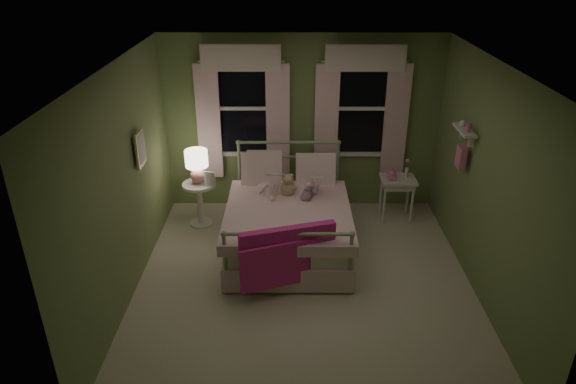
{
  "coord_description": "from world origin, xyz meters",
  "views": [
    {
      "loc": [
        -0.17,
        -5.07,
        3.7
      ],
      "look_at": [
        -0.2,
        0.46,
        1.0
      ],
      "focal_mm": 32.0,
      "sensor_mm": 36.0,
      "label": 1
    }
  ],
  "objects_px": {
    "bed": "(288,223)",
    "table_lamp": "(197,163)",
    "teddy_bear": "(288,186)",
    "nightstand_left": "(200,198)",
    "child_right": "(309,170)",
    "nightstand_right": "(398,185)",
    "child_left": "(267,169)"
  },
  "relations": [
    {
      "from": "child_left",
      "to": "teddy_bear",
      "type": "height_order",
      "value": "child_left"
    },
    {
      "from": "teddy_bear",
      "to": "nightstand_left",
      "type": "bearing_deg",
      "value": 163.51
    },
    {
      "from": "bed",
      "to": "child_left",
      "type": "distance_m",
      "value": 0.78
    },
    {
      "from": "bed",
      "to": "child_left",
      "type": "bearing_deg",
      "value": 122.39
    },
    {
      "from": "bed",
      "to": "nightstand_right",
      "type": "height_order",
      "value": "bed"
    },
    {
      "from": "bed",
      "to": "table_lamp",
      "type": "height_order",
      "value": "bed"
    },
    {
      "from": "teddy_bear",
      "to": "nightstand_left",
      "type": "relative_size",
      "value": 0.5
    },
    {
      "from": "child_right",
      "to": "table_lamp",
      "type": "distance_m",
      "value": 1.56
    },
    {
      "from": "child_left",
      "to": "teddy_bear",
      "type": "xyz_separation_m",
      "value": [
        0.28,
        -0.16,
        -0.17
      ]
    },
    {
      "from": "bed",
      "to": "nightstand_left",
      "type": "relative_size",
      "value": 3.13
    },
    {
      "from": "nightstand_right",
      "to": "table_lamp",
      "type": "bearing_deg",
      "value": -176.26
    },
    {
      "from": "table_lamp",
      "to": "nightstand_right",
      "type": "distance_m",
      "value": 2.88
    },
    {
      "from": "teddy_bear",
      "to": "table_lamp",
      "type": "xyz_separation_m",
      "value": [
        -1.26,
        0.37,
        0.16
      ]
    },
    {
      "from": "nightstand_left",
      "to": "nightstand_right",
      "type": "relative_size",
      "value": 1.02
    },
    {
      "from": "nightstand_right",
      "to": "nightstand_left",
      "type": "bearing_deg",
      "value": -176.26
    },
    {
      "from": "child_right",
      "to": "nightstand_right",
      "type": "distance_m",
      "value": 1.42
    },
    {
      "from": "bed",
      "to": "nightstand_left",
      "type": "height_order",
      "value": "bed"
    },
    {
      "from": "table_lamp",
      "to": "child_right",
      "type": "bearing_deg",
      "value": -7.94
    },
    {
      "from": "bed",
      "to": "table_lamp",
      "type": "bearing_deg",
      "value": 152.73
    },
    {
      "from": "child_left",
      "to": "child_right",
      "type": "height_order",
      "value": "child_left"
    },
    {
      "from": "teddy_bear",
      "to": "nightstand_right",
      "type": "relative_size",
      "value": 0.5
    },
    {
      "from": "bed",
      "to": "child_right",
      "type": "relative_size",
      "value": 2.63
    },
    {
      "from": "nightstand_left",
      "to": "table_lamp",
      "type": "bearing_deg",
      "value": -45.0
    },
    {
      "from": "child_right",
      "to": "nightstand_right",
      "type": "height_order",
      "value": "child_right"
    },
    {
      "from": "teddy_bear",
      "to": "nightstand_right",
      "type": "height_order",
      "value": "teddy_bear"
    },
    {
      "from": "child_left",
      "to": "nightstand_left",
      "type": "height_order",
      "value": "child_left"
    },
    {
      "from": "nightstand_left",
      "to": "bed",
      "type": "bearing_deg",
      "value": -27.27
    },
    {
      "from": "child_left",
      "to": "nightstand_right",
      "type": "bearing_deg",
      "value": -179.37
    },
    {
      "from": "child_right",
      "to": "child_left",
      "type": "bearing_deg",
      "value": 11.35
    },
    {
      "from": "bed",
      "to": "nightstand_left",
      "type": "distance_m",
      "value": 1.41
    },
    {
      "from": "child_right",
      "to": "table_lamp",
      "type": "relative_size",
      "value": 1.61
    },
    {
      "from": "nightstand_left",
      "to": "table_lamp",
      "type": "xyz_separation_m",
      "value": [
        0.0,
        -0.0,
        0.54
      ]
    }
  ]
}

